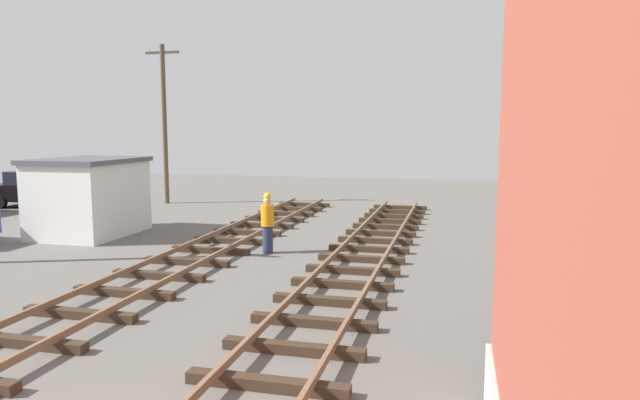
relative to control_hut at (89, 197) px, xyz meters
name	(u,v)px	position (x,y,z in m)	size (l,w,h in m)	color
control_hut	(89,197)	(0.00, 0.00, 0.00)	(3.00, 3.80, 2.76)	silver
parked_car_black	(36,189)	(-7.12, 5.77, -0.49)	(4.20, 2.04, 1.76)	black
utility_pole_far	(164,121)	(-1.68, 8.60, 2.79)	(1.80, 0.24, 7.97)	brown
track_worker_foreground	(268,223)	(7.20, -1.36, -0.46)	(0.40, 0.40, 1.87)	#262D4C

